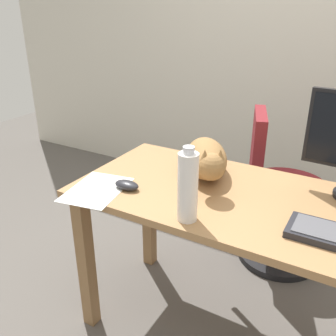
{
  "coord_description": "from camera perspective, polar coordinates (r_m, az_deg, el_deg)",
  "views": [
    {
      "loc": [
        0.33,
        -1.27,
        1.44
      ],
      "look_at": [
        -0.39,
        -0.02,
        0.8
      ],
      "focal_mm": 39.34,
      "sensor_mm": 36.0,
      "label": 1
    }
  ],
  "objects": [
    {
      "name": "back_wall",
      "position": [
        2.82,
        24.5,
        19.05
      ],
      "size": [
        6.0,
        0.04,
        2.6
      ],
      "primitive_type": "cube",
      "color": "beige",
      "rests_on": "ground_plane"
    },
    {
      "name": "water_bottle",
      "position": [
        1.27,
        3.08,
        -2.88
      ],
      "size": [
        0.07,
        0.07,
        0.28
      ],
      "color": "silver",
      "rests_on": "desk"
    },
    {
      "name": "cat",
      "position": [
        1.63,
        6.04,
        1.48
      ],
      "size": [
        0.35,
        0.55,
        0.2
      ],
      "color": "olive",
      "rests_on": "desk"
    },
    {
      "name": "desk",
      "position": [
        1.54,
        13.03,
        -8.53
      ],
      "size": [
        1.47,
        0.66,
        0.74
      ],
      "color": "#9E7247",
      "rests_on": "ground_plane"
    },
    {
      "name": "computer_mouse",
      "position": [
        1.54,
        -6.4,
        -2.64
      ],
      "size": [
        0.11,
        0.06,
        0.04
      ],
      "primitive_type": "ellipsoid",
      "color": "#232328",
      "rests_on": "desk"
    },
    {
      "name": "paper_sheet",
      "position": [
        1.56,
        -10.99,
        -3.26
      ],
      "size": [
        0.26,
        0.33,
        0.0
      ],
      "primitive_type": "cube",
      "rotation": [
        0.0,
        0.0,
        0.18
      ],
      "color": "white",
      "rests_on": "desk"
    },
    {
      "name": "office_chair",
      "position": [
        2.25,
        16.38,
        -4.86
      ],
      "size": [
        0.5,
        0.48,
        0.92
      ],
      "color": "black",
      "rests_on": "ground_plane"
    }
  ]
}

